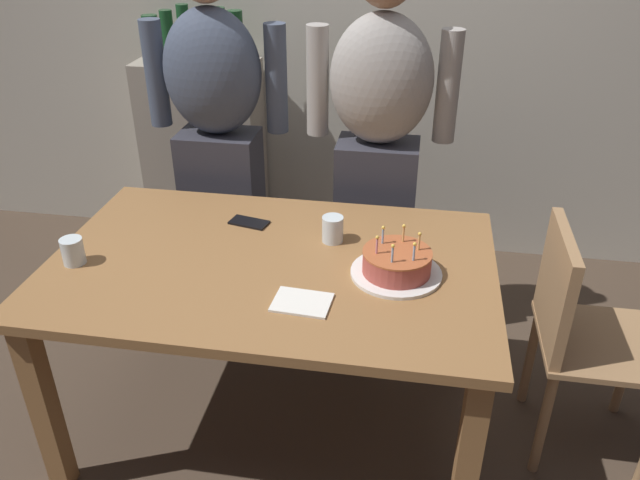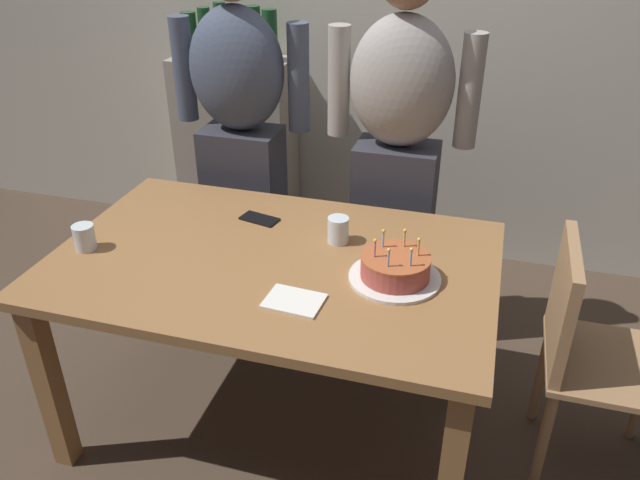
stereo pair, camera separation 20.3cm
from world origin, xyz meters
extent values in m
plane|color=#47382B|center=(0.00, 0.00, 0.00)|extent=(10.00, 10.00, 0.00)
cube|color=beige|center=(0.00, 1.55, 1.30)|extent=(5.20, 0.10, 2.60)
cube|color=olive|center=(0.00, 0.00, 0.72)|extent=(1.50, 0.96, 0.03)
cube|color=olive|center=(-0.68, -0.41, 0.35)|extent=(0.07, 0.07, 0.70)
cube|color=olive|center=(0.68, -0.41, 0.35)|extent=(0.07, 0.07, 0.70)
cube|color=olive|center=(-0.68, 0.41, 0.35)|extent=(0.07, 0.07, 0.70)
cube|color=olive|center=(0.68, 0.41, 0.35)|extent=(0.07, 0.07, 0.70)
cylinder|color=white|center=(0.42, -0.02, 0.75)|extent=(0.30, 0.30, 0.01)
cylinder|color=#B24C42|center=(0.42, -0.02, 0.79)|extent=(0.22, 0.22, 0.07)
cylinder|color=#B75B33|center=(0.42, -0.02, 0.82)|extent=(0.22, 0.22, 0.01)
cylinder|color=#93B7DB|center=(0.37, 0.03, 0.85)|extent=(0.01, 0.01, 0.05)
sphere|color=#F9C64C|center=(0.37, 0.03, 0.89)|extent=(0.01, 0.01, 0.01)
cylinder|color=pink|center=(0.36, -0.04, 0.85)|extent=(0.01, 0.01, 0.05)
sphere|color=#F9C64C|center=(0.36, -0.04, 0.89)|extent=(0.01, 0.01, 0.01)
cylinder|color=#93B7DB|center=(0.41, -0.08, 0.85)|extent=(0.01, 0.01, 0.05)
sphere|color=#F9C64C|center=(0.41, -0.08, 0.89)|extent=(0.01, 0.01, 0.01)
cylinder|color=#93B7DB|center=(0.47, -0.06, 0.85)|extent=(0.01, 0.01, 0.05)
sphere|color=#F9C64C|center=(0.47, -0.06, 0.89)|extent=(0.01, 0.01, 0.01)
cylinder|color=#EAB266|center=(0.49, 0.01, 0.85)|extent=(0.01, 0.01, 0.05)
sphere|color=#F9C64C|center=(0.49, 0.01, 0.89)|extent=(0.01, 0.01, 0.01)
cylinder|color=#EAB266|center=(0.43, 0.05, 0.85)|extent=(0.01, 0.01, 0.05)
sphere|color=#F9C64C|center=(0.43, 0.05, 0.89)|extent=(0.01, 0.01, 0.01)
cylinder|color=silver|center=(0.18, 0.17, 0.79)|extent=(0.08, 0.08, 0.09)
cylinder|color=silver|center=(-0.65, -0.12, 0.79)|extent=(0.07, 0.07, 0.09)
cube|color=black|center=(-0.14, 0.25, 0.74)|extent=(0.16, 0.10, 0.01)
cube|color=white|center=(0.15, -0.23, 0.74)|extent=(0.18, 0.14, 0.01)
cube|color=#33333D|center=(-0.40, 0.70, 0.46)|extent=(0.34, 0.23, 0.92)
ellipsoid|color=#424C60|center=(-0.40, 0.70, 1.18)|extent=(0.41, 0.27, 0.52)
cylinder|color=#424C60|center=(-0.14, 0.73, 1.15)|extent=(0.09, 0.09, 0.44)
cylinder|color=#424C60|center=(-0.66, 0.73, 1.15)|extent=(0.09, 0.09, 0.44)
cube|color=#33333D|center=(0.29, 0.70, 0.46)|extent=(0.34, 0.23, 0.92)
ellipsoid|color=#9E9993|center=(0.29, 0.70, 1.18)|extent=(0.41, 0.27, 0.52)
cylinder|color=#9E9993|center=(0.55, 0.73, 1.15)|extent=(0.09, 0.09, 0.44)
cylinder|color=#9E9993|center=(0.03, 0.73, 1.15)|extent=(0.09, 0.09, 0.44)
cube|color=#A37A51|center=(1.14, 0.10, 0.46)|extent=(0.42, 0.42, 0.02)
cube|color=#A37A51|center=(0.95, 0.10, 0.67)|extent=(0.04, 0.40, 0.40)
cylinder|color=#A37A51|center=(0.96, -0.08, 0.23)|extent=(0.04, 0.04, 0.45)
cylinder|color=#A37A51|center=(0.96, 0.28, 0.23)|extent=(0.04, 0.04, 0.45)
cube|color=#9E9384|center=(-0.70, 1.33, 0.53)|extent=(0.63, 0.30, 1.06)
cylinder|color=#194723|center=(-0.92, 1.33, 1.17)|extent=(0.08, 0.08, 0.22)
cylinder|color=#194723|center=(-0.84, 1.33, 1.18)|extent=(0.06, 0.06, 0.25)
cylinder|color=#194723|center=(-0.75, 1.33, 1.20)|extent=(0.06, 0.06, 0.28)
cylinder|color=#194723|center=(-0.66, 1.33, 1.19)|extent=(0.06, 0.06, 0.25)
cylinder|color=#194723|center=(-0.57, 1.33, 1.19)|extent=(0.08, 0.08, 0.27)
cylinder|color=#194723|center=(-0.48, 1.33, 1.19)|extent=(0.08, 0.08, 0.25)
camera|label=1|loc=(0.46, -1.75, 1.84)|focal=35.18mm
camera|label=2|loc=(0.66, -1.71, 1.84)|focal=35.18mm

